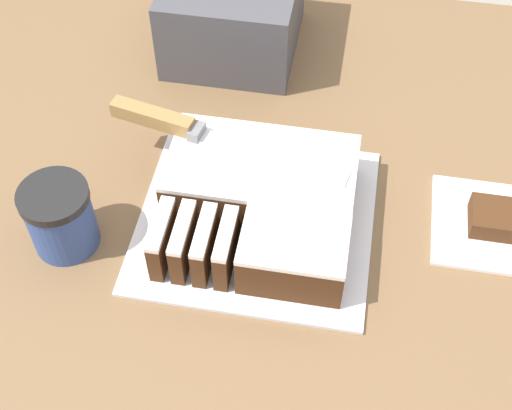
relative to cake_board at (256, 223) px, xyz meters
The scene contains 8 objects.
countertop 0.45m from the cake_board, 98.35° to the left, with size 1.40×1.10×0.88m.
cake_board is the anchor object (origin of this frame).
cake 0.04m from the cake_board, 44.48° to the left, with size 0.25×0.23×0.07m.
knife 0.16m from the cake_board, 145.40° to the left, with size 0.33×0.09×0.02m.
coffee_cup 0.25m from the cake_board, 163.68° to the right, with size 0.09×0.09×0.10m.
paper_napkin 0.31m from the cake_board, ahead, with size 0.15×0.15×0.01m.
brownie 0.31m from the cake_board, ahead, with size 0.06×0.06×0.03m.
storage_box 0.38m from the cake_board, 105.52° to the left, with size 0.20×0.21×0.13m.
Camera 1 is at (0.10, -0.57, 1.64)m, focal length 50.00 mm.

